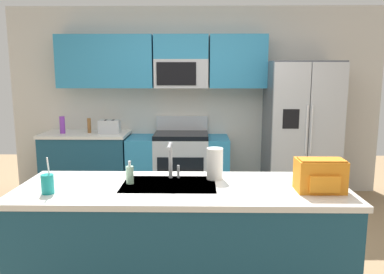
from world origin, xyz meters
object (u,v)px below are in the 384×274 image
bottle_purple (62,125)px  backpack (320,175)px  pepper_mill (89,126)px  refrigerator (300,132)px  toaster (110,127)px  sink_faucet (171,157)px  soap_dispenser (130,175)px  paper_towel_roll (215,164)px  drink_cup_teal (48,184)px  range_oven (179,166)px

bottle_purple → backpack: size_ratio=0.72×
pepper_mill → refrigerator: bearing=-1.4°
pepper_mill → bottle_purple: bearing=-170.8°
toaster → backpack: backpack is taller
backpack → sink_faucet: bearing=164.4°
soap_dispenser → paper_towel_roll: (0.63, 0.13, 0.05)m
refrigerator → pepper_mill: 2.83m
bottle_purple → sink_faucet: sink_faucet is taller
toaster → bottle_purple: bearing=-179.4°
bottle_purple → drink_cup_teal: size_ratio=0.92×
refrigerator → paper_towel_roll: (-1.23, -2.16, 0.09)m
pepper_mill → paper_towel_roll: 2.74m
pepper_mill → bottle_purple: 0.35m
toaster → soap_dispenser: 2.41m
soap_dispenser → paper_towel_roll: size_ratio=0.71×
drink_cup_teal → range_oven: bearing=74.0°
drink_cup_teal → refrigerator: bearing=46.9°
refrigerator → paper_towel_roll: 2.49m
toaster → drink_cup_teal: size_ratio=1.12×
range_oven → toaster: size_ratio=4.86×
toaster → drink_cup_teal: bearing=-86.1°
backpack → refrigerator: bearing=77.9°
toaster → soap_dispenser: toaster is taller
bottle_purple → paper_towel_roll: paper_towel_roll is taller
toaster → pepper_mill: bearing=170.2°
paper_towel_roll → refrigerator: bearing=60.3°
toaster → paper_towel_roll: (1.31, -2.18, 0.03)m
refrigerator → sink_faucet: size_ratio=6.56×
bottle_purple → drink_cup_teal: bearing=-72.4°
pepper_mill → sink_faucet: sink_faucet is taller
soap_dispenser → backpack: 1.34m
paper_towel_roll → pepper_mill: bearing=125.7°
sink_faucet → paper_towel_roll: bearing=0.4°
drink_cup_teal → backpack: (1.85, 0.08, 0.05)m
range_oven → bottle_purple: bearing=-177.8°
refrigerator → bottle_purple: size_ratio=8.06×
range_oven → bottle_purple: size_ratio=5.92×
toaster → sink_faucet: sink_faucet is taller
drink_cup_teal → paper_towel_roll: bearing=18.1°
toaster → bottle_purple: 0.63m
pepper_mill → drink_cup_teal: size_ratio=0.79×
refrigerator → drink_cup_teal: 3.47m
range_oven → paper_towel_roll: (0.39, -2.23, 0.58)m
toaster → refrigerator: bearing=-0.4°
range_oven → refrigerator: 1.70m
toaster → drink_cup_teal: 2.56m
range_oven → refrigerator: bearing=-2.5°
refrigerator → drink_cup_teal: (-2.37, -2.53, 0.04)m
refrigerator → bottle_purple: 3.18m
drink_cup_teal → pepper_mill: bearing=100.1°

